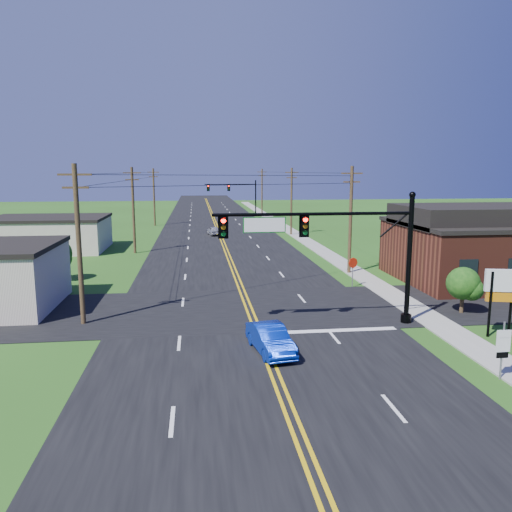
{
  "coord_description": "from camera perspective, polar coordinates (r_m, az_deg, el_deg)",
  "views": [
    {
      "loc": [
        -3.04,
        -18.29,
        8.59
      ],
      "look_at": [
        0.39,
        10.0,
        3.72
      ],
      "focal_mm": 35.0,
      "sensor_mm": 36.0,
      "label": 1
    }
  ],
  "objects": [
    {
      "name": "road_cross",
      "position": [
        31.62,
        -1.14,
        -6.03
      ],
      "size": [
        70.0,
        10.0,
        0.04
      ],
      "primitive_type": "cube",
      "color": "black",
      "rests_on": "ground"
    },
    {
      "name": "tree_right_back",
      "position": [
        48.58,
        16.24,
        2.22
      ],
      "size": [
        3.0,
        3.0,
        4.1
      ],
      "color": "#3B2D1B",
      "rests_on": "ground"
    },
    {
      "name": "route_sign",
      "position": [
        23.25,
        26.38,
        -9.23
      ],
      "size": [
        0.62,
        0.1,
        2.49
      ],
      "rotation": [
        0.0,
        0.0,
        -0.02
      ],
      "color": "slate",
      "rests_on": "ground"
    },
    {
      "name": "distant_car",
      "position": [
        67.55,
        -4.87,
        2.87
      ],
      "size": [
        1.97,
        3.72,
        1.2
      ],
      "primitive_type": "imported",
      "rotation": [
        0.0,
        0.0,
        3.3
      ],
      "color": "#B3B3B8",
      "rests_on": "ground"
    },
    {
      "name": "blue_car",
      "position": [
        24.09,
        1.65,
        -9.53
      ],
      "size": [
        2.06,
        4.18,
        1.32
      ],
      "primitive_type": "imported",
      "rotation": [
        0.0,
        0.0,
        0.17
      ],
      "color": "#082AAF",
      "rests_on": "ground"
    },
    {
      "name": "utility_pole_left_b",
      "position": [
        53.82,
        -13.84,
        5.29
      ],
      "size": [
        1.8,
        0.28,
        9.0
      ],
      "color": "#3B2D1B",
      "rests_on": "ground"
    },
    {
      "name": "utility_pole_left_c",
      "position": [
        80.64,
        -11.58,
        6.75
      ],
      "size": [
        1.8,
        0.28,
        9.0
      ],
      "color": "#3B2D1B",
      "rests_on": "ground"
    },
    {
      "name": "utility_pole_left_a",
      "position": [
        29.27,
        -19.6,
        1.53
      ],
      "size": [
        1.8,
        0.28,
        9.0
      ],
      "color": "#3B2D1B",
      "rests_on": "ground"
    },
    {
      "name": "signal_mast_main",
      "position": [
        27.57,
        8.69,
        1.58
      ],
      "size": [
        11.3,
        0.6,
        7.48
      ],
      "color": "black",
      "rests_on": "ground"
    },
    {
      "name": "utility_pole_right_c",
      "position": [
        97.22,
        0.69,
        7.42
      ],
      "size": [
        1.8,
        0.28,
        9.0
      ],
      "color": "#3B2D1B",
      "rests_on": "ground"
    },
    {
      "name": "stop_sign",
      "position": [
        37.75,
        11.02,
        -1.11
      ],
      "size": [
        0.77,
        0.31,
        2.26
      ],
      "rotation": [
        0.0,
        0.0,
        0.34
      ],
      "color": "slate",
      "rests_on": "ground"
    },
    {
      "name": "sidewalk",
      "position": [
        60.45,
        6.11,
        1.51
      ],
      "size": [
        2.0,
        160.0,
        0.08
      ],
      "primitive_type": "cube",
      "color": "gray",
      "rests_on": "ground"
    },
    {
      "name": "ground",
      "position": [
        20.43,
        2.38,
        -15.18
      ],
      "size": [
        260.0,
        260.0,
        0.0
      ],
      "primitive_type": "plane",
      "color": "#254915",
      "rests_on": "ground"
    },
    {
      "name": "utility_pole_right_b",
      "position": [
        67.63,
        4.07,
        6.39
      ],
      "size": [
        1.8,
        0.28,
        9.0
      ],
      "color": "#3B2D1B",
      "rests_on": "ground"
    },
    {
      "name": "road_main",
      "position": [
        68.89,
        -4.33,
        2.52
      ],
      "size": [
        16.0,
        220.0,
        0.04
      ],
      "primitive_type": "cube",
      "color": "black",
      "rests_on": "ground"
    },
    {
      "name": "brick_building",
      "position": [
        43.43,
        25.22,
        0.51
      ],
      "size": [
        14.2,
        11.2,
        4.7
      ],
      "color": "#592519",
      "rests_on": "ground"
    },
    {
      "name": "utility_pole_right_a",
      "position": [
        42.46,
        10.75,
        4.3
      ],
      "size": [
        1.8,
        0.28,
        9.0
      ],
      "color": "#3B2D1B",
      "rests_on": "ground"
    },
    {
      "name": "signal_mast_far",
      "position": [
        98.65,
        -2.58,
        7.34
      ],
      "size": [
        10.98,
        0.6,
        7.48
      ],
      "color": "black",
      "rests_on": "ground"
    },
    {
      "name": "cream_bldg_far",
      "position": [
        58.89,
        -22.6,
        2.38
      ],
      "size": [
        12.2,
        9.2,
        3.7
      ],
      "color": "beige",
      "rests_on": "ground"
    },
    {
      "name": "shrub_corner",
      "position": [
        32.79,
        22.6,
        -2.93
      ],
      "size": [
        2.0,
        2.0,
        2.86
      ],
      "color": "#3B2D1B",
      "rests_on": "ground"
    },
    {
      "name": "pylon_sign",
      "position": [
        28.85,
        26.29,
        -3.28
      ],
      "size": [
        1.75,
        0.63,
        3.58
      ],
      "rotation": [
        0.0,
        0.0,
        -0.23
      ],
      "color": "black",
      "rests_on": "ground"
    },
    {
      "name": "tree_left",
      "position": [
        42.24,
        -21.86,
        0.24
      ],
      "size": [
        2.4,
        2.4,
        3.37
      ],
      "color": "#3B2D1B",
      "rests_on": "ground"
    }
  ]
}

